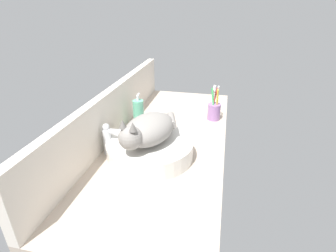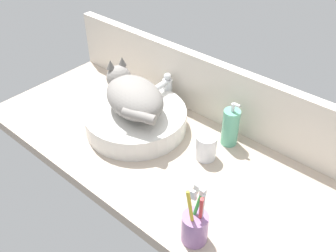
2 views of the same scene
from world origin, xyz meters
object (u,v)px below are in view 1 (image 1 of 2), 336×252
Objects in this scene: cat at (148,130)px; faucet at (110,138)px; soap_dispenser at (138,112)px; sink_basin at (150,149)px; water_glass at (158,121)px; toothbrush_cup at (214,110)px.

cat reaches higher than faucet.
soap_dispenser is (30.00, -2.35, -0.72)cm from faucet.
soap_dispenser is at bearing 24.97° from cat.
water_glass is at bearing 7.53° from sink_basin.
cat is 33.96cm from soap_dispenser.
cat is 1.62× the size of toothbrush_cup.
soap_dispenser is (30.24, 14.08, -6.38)cm from cat.
faucet is at bearing 175.51° from soap_dispenser.
water_glass is (28.38, -13.18, -3.72)cm from faucet.
cat is (-1.32, 0.35, 9.36)cm from sink_basin.
toothbrush_cup is 2.24× the size of water_glass.
cat reaches higher than sink_basin.
sink_basin is at bearing -172.47° from water_glass.
faucet is 31.51cm from water_glass.
soap_dispenser is at bearing 111.11° from toothbrush_cup.
toothbrush_cup is (43.36, -22.96, 1.55)cm from sink_basin.
cat reaches higher than soap_dispenser.
soap_dispenser is 0.87× the size of toothbrush_cup.
water_glass reaches higher than sink_basin.
cat is at bearing 152.45° from toothbrush_cup.
faucet is 0.73× the size of toothbrush_cup.
cat is 1.87× the size of soap_dispenser.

